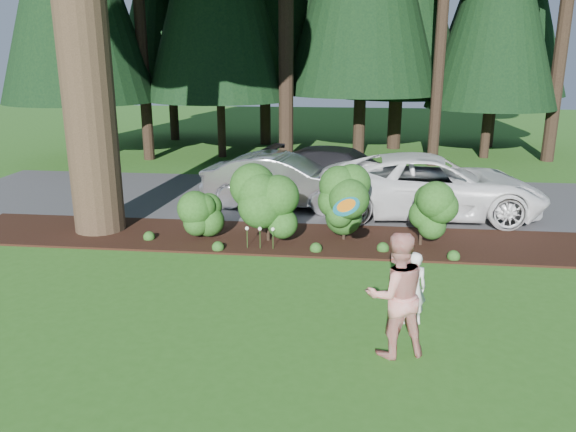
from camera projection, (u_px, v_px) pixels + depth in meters
The scene contains 11 objects.
ground at pixel (255, 293), 10.63m from camera, with size 80.00×80.00×0.00m, color #2A5D1A.
mulch_bed at pixel (278, 238), 13.72m from camera, with size 16.00×2.50×0.05m, color black.
driveway at pixel (296, 197), 17.79m from camera, with size 22.00×6.00×0.03m, color #38383A.
shrub_row at pixel (309, 210), 13.32m from camera, with size 6.53×1.60×1.61m.
lily_cluster at pixel (260, 230), 12.82m from camera, with size 0.69×0.09×0.57m.
car_silver_wagon at pixel (283, 181), 16.43m from camera, with size 1.63×4.67×1.54m, color #A6A6AA.
car_white_suv at pixel (431, 186), 15.47m from camera, with size 2.82×6.11×1.70m, color white.
car_dark_suv at pixel (343, 171), 17.93m from camera, with size 2.08×5.11×1.48m, color black.
child at pixel (413, 288), 9.27m from camera, with size 0.46×0.30×1.26m, color silver.
adult at pixel (396, 295), 8.21m from camera, with size 0.93×0.73×1.91m, color red.
frisbee at pixel (346, 206), 9.40m from camera, with size 0.51×0.45×0.35m.
Camera 1 is at (1.75, -9.68, 4.33)m, focal length 35.00 mm.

